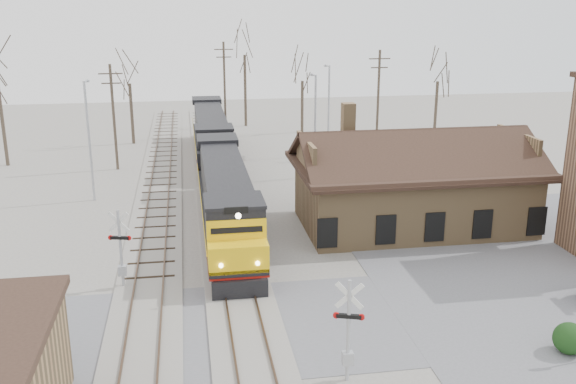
% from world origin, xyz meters
% --- Properties ---
extents(ground, '(140.00, 140.00, 0.00)m').
position_xyz_m(ground, '(0.00, 0.00, 0.00)').
color(ground, gray).
rests_on(ground, ground).
extents(road, '(60.00, 9.00, 0.03)m').
position_xyz_m(road, '(0.00, 0.00, 0.01)').
color(road, '#5C5C61').
rests_on(road, ground).
extents(parking_lot, '(22.00, 26.00, 0.03)m').
position_xyz_m(parking_lot, '(18.00, 4.00, 0.02)').
color(parking_lot, '#5C5C61').
rests_on(parking_lot, ground).
extents(track_main, '(3.40, 90.00, 0.24)m').
position_xyz_m(track_main, '(0.00, 15.00, 0.07)').
color(track_main, gray).
rests_on(track_main, ground).
extents(track_siding, '(3.40, 90.00, 0.24)m').
position_xyz_m(track_siding, '(-4.50, 15.00, 0.07)').
color(track_siding, gray).
rests_on(track_siding, ground).
extents(depot, '(15.20, 9.31, 7.90)m').
position_xyz_m(depot, '(11.99, 12.00, 2.41)').
color(depot, olive).
rests_on(depot, ground).
extents(locomotive_lead, '(2.98, 19.97, 4.43)m').
position_xyz_m(locomotive_lead, '(0.00, 12.12, 2.33)').
color(locomotive_lead, black).
rests_on(locomotive_lead, ground).
extents(locomotive_trailing, '(2.98, 19.97, 4.20)m').
position_xyz_m(locomotive_trailing, '(0.00, 32.36, 2.33)').
color(locomotive_trailing, black).
rests_on(locomotive_trailing, ground).
extents(crossbuck_near, '(1.16, 0.45, 4.21)m').
position_xyz_m(crossbuck_near, '(3.47, -4.79, 1.97)').
color(crossbuck_near, '#A5A8AD').
rests_on(crossbuck_near, ground).
extents(crossbuck_far, '(1.18, 0.37, 4.18)m').
position_xyz_m(crossbuck_far, '(-5.78, 5.19, 1.96)').
color(crossbuck_far, '#A5A8AD').
rests_on(crossbuck_far, ground).
extents(hedge_a, '(1.35, 1.35, 1.35)m').
position_xyz_m(hedge_a, '(13.06, -4.32, 0.67)').
color(hedge_a, black).
rests_on(hedge_a, ground).
extents(streetlight_a, '(0.25, 2.04, 8.73)m').
position_xyz_m(streetlight_a, '(-9.16, 21.12, 4.90)').
color(streetlight_a, '#A5A8AD').
rests_on(streetlight_a, ground).
extents(streetlight_b, '(0.25, 2.04, 8.46)m').
position_xyz_m(streetlight_b, '(8.18, 24.95, 4.76)').
color(streetlight_b, '#A5A8AD').
rests_on(streetlight_b, ground).
extents(streetlight_c, '(0.25, 2.04, 8.42)m').
position_xyz_m(streetlight_c, '(11.07, 32.75, 4.74)').
color(streetlight_c, '#A5A8AD').
rests_on(streetlight_c, ground).
extents(utility_pole_a, '(2.00, 0.24, 9.08)m').
position_xyz_m(utility_pole_a, '(-8.30, 30.06, 4.76)').
color(utility_pole_a, '#382D23').
rests_on(utility_pole_a, ground).
extents(utility_pole_b, '(2.00, 0.24, 10.01)m').
position_xyz_m(utility_pole_b, '(2.06, 43.58, 5.23)').
color(utility_pole_b, '#382D23').
rests_on(utility_pole_b, ground).
extents(utility_pole_c, '(2.00, 0.24, 9.86)m').
position_xyz_m(utility_pole_c, '(15.51, 31.54, 5.16)').
color(utility_pole_c, '#382D23').
rests_on(utility_pole_c, ground).
extents(tree_b, '(4.11, 4.11, 10.06)m').
position_xyz_m(tree_b, '(-7.65, 40.75, 7.16)').
color(tree_b, '#382D23').
rests_on(tree_b, ground).
extents(tree_c, '(5.47, 5.47, 13.41)m').
position_xyz_m(tree_c, '(4.76, 48.66, 9.56)').
color(tree_c, '#382D23').
rests_on(tree_c, ground).
extents(tree_d, '(3.81, 3.81, 9.34)m').
position_xyz_m(tree_d, '(10.60, 43.81, 6.64)').
color(tree_d, '#382D23').
rests_on(tree_d, ground).
extents(tree_e, '(4.29, 4.29, 10.52)m').
position_xyz_m(tree_e, '(22.75, 35.26, 7.49)').
color(tree_e, '#382D23').
rests_on(tree_e, ground).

